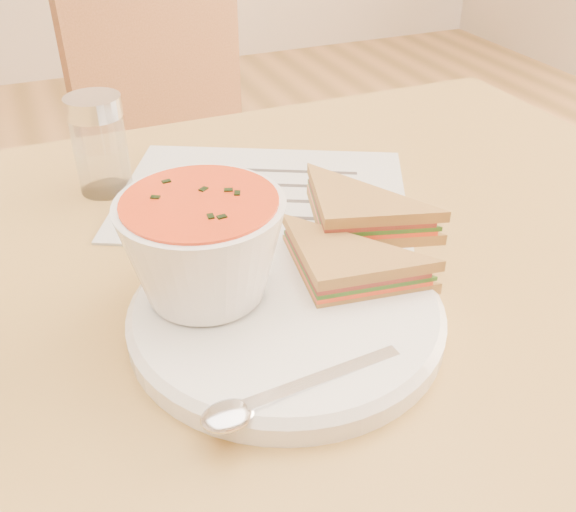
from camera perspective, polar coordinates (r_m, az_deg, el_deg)
name	(u,v)px	position (r m, az deg, el deg)	size (l,w,h in m)	color
dining_table	(266,507)	(0.86, -1.97, -21.43)	(1.00, 0.70, 0.75)	olive
chair_far	(216,211)	(1.32, -6.39, 3.99)	(0.38, 0.38, 0.85)	brown
plate	(286,315)	(0.51, -0.15, -5.29)	(0.25, 0.25, 0.02)	white
soup_bowl	(204,253)	(0.50, -7.50, 0.29)	(0.13, 0.13, 0.09)	white
sandwich_half_a	(317,299)	(0.49, 2.60, -3.81)	(0.11, 0.11, 0.03)	#A6803A
sandwich_half_b	(324,236)	(0.54, 3.25, 1.75)	(0.11, 0.11, 0.03)	#A6803A
spoon	(301,387)	(0.44, 1.17, -11.58)	(0.18, 0.04, 0.01)	silver
paper_menu	(263,193)	(0.70, -2.22, 5.59)	(0.31, 0.22, 0.00)	silver
condiment_shaker	(100,145)	(0.71, -16.38, 9.47)	(0.06, 0.06, 0.11)	silver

